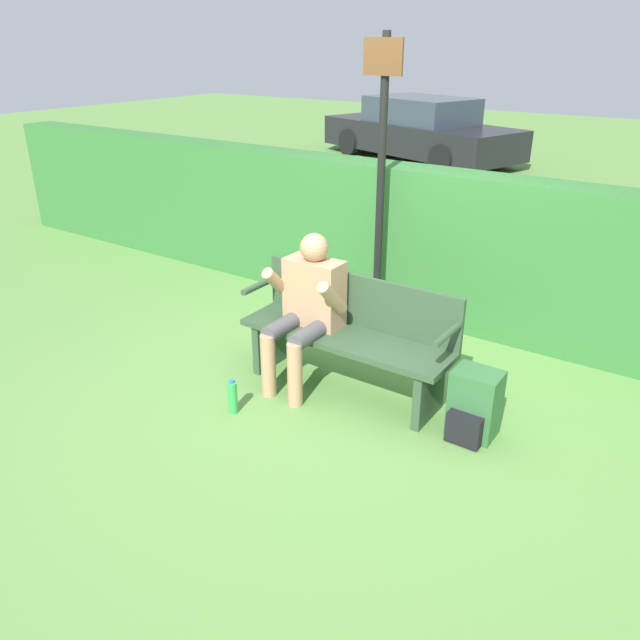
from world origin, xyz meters
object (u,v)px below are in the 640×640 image
person_seated (307,304)px  water_bottle (233,397)px  backpack (474,406)px  park_bench (349,333)px  parked_car (420,131)px  signpost (381,169)px

person_seated → water_bottle: person_seated is taller
water_bottle → backpack: bearing=25.0°
park_bench → parked_car: 9.96m
park_bench → signpost: signpost is taller
backpack → signpost: bearing=139.4°
parked_car → water_bottle: bearing=-52.6°
signpost → parked_car: bearing=113.5°
backpack → signpost: 2.26m
water_bottle → parked_car: size_ratio=0.05×
person_seated → parked_car: 9.95m
water_bottle → person_seated: bearing=74.7°
parked_car → person_seated: bearing=-50.4°
person_seated → signpost: size_ratio=0.47×
backpack → water_bottle: bearing=-155.0°
person_seated → backpack: 1.39m
person_seated → parked_car: (-3.61, 9.27, -0.04)m
backpack → signpost: size_ratio=0.19×
signpost → backpack: bearing=-40.6°
signpost → park_bench: bearing=-69.8°
backpack → water_bottle: backpack is taller
parked_car → park_bench: bearing=-48.5°
backpack → parked_car: (-4.93, 9.23, 0.39)m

